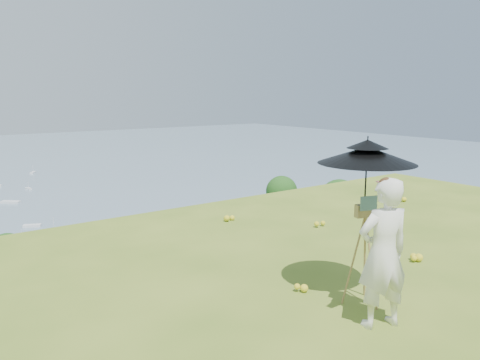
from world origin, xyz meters
TOP-DOWN VIEW (x-y plane):
  - slope_trees at (0.00, 35.00)m, footprint 110.00×50.00m
  - painter at (-2.20, 0.51)m, footprint 0.74×0.59m
  - field_easel at (-1.89, 1.04)m, footprint 0.68×0.68m
  - sun_umbrella at (-1.88, 1.06)m, footprint 1.59×1.59m
  - painter_cap at (-2.20, 0.51)m, footprint 0.24×0.27m

SIDE VIEW (x-z plane):
  - slope_trees at x=0.00m, z-range -18.00..-12.00m
  - field_easel at x=-1.89m, z-range 0.00..1.43m
  - painter at x=-2.20m, z-range 0.00..1.77m
  - sun_umbrella at x=-1.88m, z-range 1.18..2.17m
  - painter_cap at x=-2.20m, z-range 1.67..1.77m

